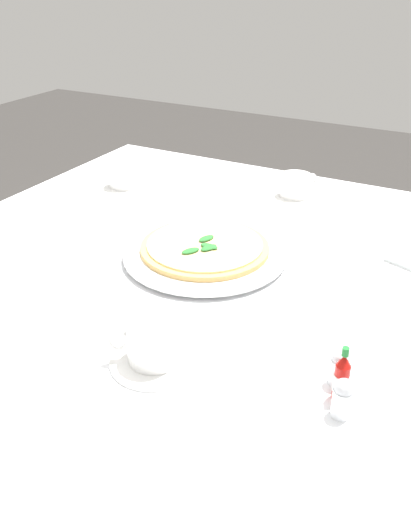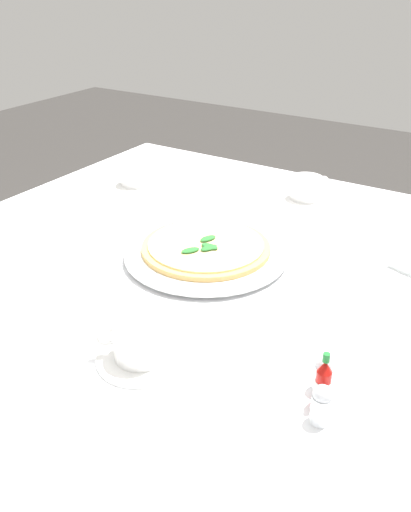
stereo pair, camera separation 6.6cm
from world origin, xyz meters
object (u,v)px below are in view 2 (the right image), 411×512
at_px(pizza_plate, 206,253).
at_px(pepper_shaker, 323,375).
at_px(hot_sauce_bottle, 323,384).
at_px(salt_shaker, 321,406).
at_px(pizza, 206,247).
at_px(coffee_cup_near_right, 136,175).
at_px(coffee_cup_left_edge, 139,342).
at_px(coffee_cup_center_back, 306,190).

bearing_deg(pizza_plate, pepper_shaker, 54.85).
height_order(hot_sauce_bottle, salt_shaker, hot_sauce_bottle).
bearing_deg(salt_shaker, pizza_plate, -129.49).
bearing_deg(pizza, coffee_cup_near_right, -123.18).
xyz_separation_m(pizza, coffee_cup_left_edge, (0.31, 0.08, 0.01)).
distance_m(pizza, salt_shaker, 0.45).
height_order(coffee_cup_left_edge, coffee_cup_center_back, coffee_cup_left_edge).
height_order(coffee_cup_left_edge, coffee_cup_near_right, coffee_cup_left_edge).
bearing_deg(hot_sauce_bottle, coffee_cup_center_back, -155.28).
relative_size(pizza_plate, salt_shaker, 5.58).
bearing_deg(pizza, pizza_plate, -158.99).
distance_m(pizza_plate, pepper_shaker, 0.40).
xyz_separation_m(pizza_plate, coffee_cup_center_back, (-0.37, 0.05, 0.02)).
bearing_deg(coffee_cup_near_right, salt_shaker, 53.57).
bearing_deg(pizza_plate, coffee_cup_near_right, -123.16).
distance_m(coffee_cup_left_edge, hot_sauce_bottle, 0.26).
xyz_separation_m(hot_sauce_bottle, pepper_shaker, (-0.03, -0.01, -0.01)).
relative_size(coffee_cup_center_back, hot_sauce_bottle, 1.57).
bearing_deg(coffee_cup_near_right, hot_sauce_bottle, 54.69).
bearing_deg(pepper_shaker, coffee_cup_left_edge, -72.12).
height_order(coffee_cup_near_right, pepper_shaker, coffee_cup_near_right).
relative_size(coffee_cup_left_edge, salt_shaker, 2.31).
height_order(pizza_plate, hot_sauce_bottle, hot_sauce_bottle).
bearing_deg(coffee_cup_near_right, pizza, 56.82).
relative_size(coffee_cup_left_edge, coffee_cup_near_right, 1.00).
distance_m(coffee_cup_left_edge, pepper_shaker, 0.26).
xyz_separation_m(coffee_cup_left_edge, coffee_cup_center_back, (-0.69, -0.04, -0.00)).
height_order(coffee_cup_near_right, hot_sauce_bottle, hot_sauce_bottle).
bearing_deg(coffee_cup_center_back, hot_sauce_bottle, 24.72).
relative_size(pizza_plate, coffee_cup_near_right, 2.42).
relative_size(coffee_cup_near_right, salt_shaker, 2.31).
distance_m(coffee_cup_near_right, coffee_cup_center_back, 0.43).
xyz_separation_m(pizza_plate, pizza, (0.00, 0.00, 0.01)).
height_order(coffee_cup_left_edge, hot_sauce_bottle, hot_sauce_bottle).
distance_m(coffee_cup_near_right, salt_shaker, 0.88).
bearing_deg(coffee_cup_left_edge, coffee_cup_near_right, -141.02).
xyz_separation_m(coffee_cup_left_edge, pepper_shaker, (-0.08, 0.25, -0.01)).
distance_m(pizza, hot_sauce_bottle, 0.43).
bearing_deg(salt_shaker, pizza, -129.47).
distance_m(hot_sauce_bottle, salt_shaker, 0.03).
distance_m(pizza_plate, pizza, 0.01).
bearing_deg(coffee_cup_left_edge, hot_sauce_bottle, 101.33).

